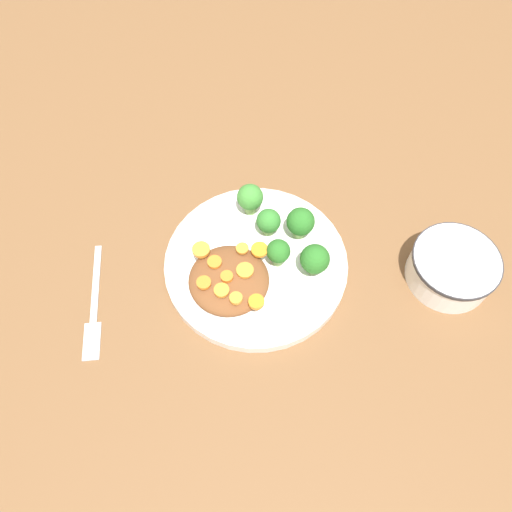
# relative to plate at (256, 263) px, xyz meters

# --- Properties ---
(ground_plane) EXTENTS (4.00, 4.00, 0.00)m
(ground_plane) POSITION_rel_plate_xyz_m (0.00, 0.00, -0.01)
(ground_plane) COLOR brown
(plate) EXTENTS (0.28, 0.28, 0.02)m
(plate) POSITION_rel_plate_xyz_m (0.00, 0.00, 0.00)
(plate) COLOR white
(plate) RESTS_ON ground_plane
(dip_bowl) EXTENTS (0.13, 0.13, 0.05)m
(dip_bowl) POSITION_rel_plate_xyz_m (0.29, 0.01, 0.02)
(dip_bowl) COLOR white
(dip_bowl) RESTS_ON ground_plane
(stew_mound) EXTENTS (0.12, 0.12, 0.03)m
(stew_mound) POSITION_rel_plate_xyz_m (-0.04, -0.04, 0.02)
(stew_mound) COLOR brown
(stew_mound) RESTS_ON plate
(broccoli_floret_0) EXTENTS (0.04, 0.04, 0.06)m
(broccoli_floret_0) POSITION_rel_plate_xyz_m (0.06, 0.05, 0.04)
(broccoli_floret_0) COLOR #7FA85B
(broccoli_floret_0) RESTS_ON plate
(broccoli_floret_1) EXTENTS (0.04, 0.04, 0.06)m
(broccoli_floret_1) POSITION_rel_plate_xyz_m (0.09, -0.01, 0.04)
(broccoli_floret_1) COLOR #759E51
(broccoli_floret_1) RESTS_ON plate
(broccoli_floret_2) EXTENTS (0.04, 0.04, 0.05)m
(broccoli_floret_2) POSITION_rel_plate_xyz_m (0.01, 0.05, 0.03)
(broccoli_floret_2) COLOR #759E51
(broccoli_floret_2) RESTS_ON plate
(broccoli_floret_3) EXTENTS (0.04, 0.04, 0.06)m
(broccoli_floret_3) POSITION_rel_plate_xyz_m (-0.02, 0.09, 0.04)
(broccoli_floret_3) COLOR #759E51
(broccoli_floret_3) RESTS_ON plate
(broccoli_floret_4) EXTENTS (0.04, 0.04, 0.05)m
(broccoli_floret_4) POSITION_rel_plate_xyz_m (0.03, -0.00, 0.04)
(broccoli_floret_4) COLOR #7FA85B
(broccoli_floret_4) RESTS_ON plate
(carrot_slice_0) EXTENTS (0.02, 0.02, 0.01)m
(carrot_slice_0) POSITION_rel_plate_xyz_m (-0.04, -0.07, 0.04)
(carrot_slice_0) COLOR orange
(carrot_slice_0) RESTS_ON stew_mound
(carrot_slice_1) EXTENTS (0.02, 0.02, 0.00)m
(carrot_slice_1) POSITION_rel_plate_xyz_m (-0.02, -0.00, 0.04)
(carrot_slice_1) COLOR orange
(carrot_slice_1) RESTS_ON stew_mound
(carrot_slice_2) EXTENTS (0.02, 0.02, 0.01)m
(carrot_slice_2) POSITION_rel_plate_xyz_m (-0.06, -0.03, 0.04)
(carrot_slice_2) COLOR orange
(carrot_slice_2) RESTS_ON stew_mound
(carrot_slice_3) EXTENTS (0.02, 0.02, 0.01)m
(carrot_slice_3) POSITION_rel_plate_xyz_m (-0.07, -0.06, 0.04)
(carrot_slice_3) COLOR orange
(carrot_slice_3) RESTS_ON stew_mound
(carrot_slice_4) EXTENTS (0.02, 0.02, 0.01)m
(carrot_slice_4) POSITION_rel_plate_xyz_m (0.01, -0.08, 0.04)
(carrot_slice_4) COLOR orange
(carrot_slice_4) RESTS_ON stew_mound
(carrot_slice_5) EXTENTS (0.02, 0.02, 0.01)m
(carrot_slice_5) POSITION_rel_plate_xyz_m (-0.02, -0.08, 0.04)
(carrot_slice_5) COLOR orange
(carrot_slice_5) RESTS_ON stew_mound
(carrot_slice_6) EXTENTS (0.03, 0.03, 0.00)m
(carrot_slice_6) POSITION_rel_plate_xyz_m (-0.01, -0.04, 0.04)
(carrot_slice_6) COLOR orange
(carrot_slice_6) RESTS_ON stew_mound
(carrot_slice_7) EXTENTS (0.02, 0.02, 0.01)m
(carrot_slice_7) POSITION_rel_plate_xyz_m (-0.04, -0.05, 0.04)
(carrot_slice_7) COLOR orange
(carrot_slice_7) RESTS_ON stew_mound
(carrot_slice_8) EXTENTS (0.03, 0.03, 0.01)m
(carrot_slice_8) POSITION_rel_plate_xyz_m (-0.08, -0.01, 0.04)
(carrot_slice_8) COLOR orange
(carrot_slice_8) RESTS_ON stew_mound
(carrot_slice_9) EXTENTS (0.03, 0.03, 0.00)m
(carrot_slice_9) POSITION_rel_plate_xyz_m (0.01, -0.00, 0.04)
(carrot_slice_9) COLOR orange
(carrot_slice_9) RESTS_ON stew_mound
(fork) EXTENTS (0.05, 0.19, 0.01)m
(fork) POSITION_rel_plate_xyz_m (-0.23, -0.10, -0.01)
(fork) COLOR beige
(fork) RESTS_ON ground_plane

